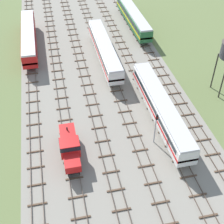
# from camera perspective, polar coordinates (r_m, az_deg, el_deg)

# --- Properties ---
(ground_plane) EXTENTS (480.00, 480.00, 0.00)m
(ground_plane) POSITION_cam_1_polar(r_m,az_deg,el_deg) (59.42, -2.25, 5.45)
(ground_plane) COLOR #5B6B3D
(ballast_bed) EXTENTS (28.87, 176.00, 0.01)m
(ballast_bed) POSITION_cam_1_polar(r_m,az_deg,el_deg) (59.42, -2.25, 5.45)
(ballast_bed) COLOR gray
(ballast_bed) RESTS_ON ground
(track_far_left) EXTENTS (2.40, 126.00, 0.29)m
(track_far_left) POSITION_cam_1_polar(r_m,az_deg,el_deg) (59.75, -14.27, 4.48)
(track_far_left) COLOR #47382D
(track_far_left) RESTS_ON ground
(track_left) EXTENTS (2.40, 126.00, 0.29)m
(track_left) POSITION_cam_1_polar(r_m,az_deg,el_deg) (59.60, -9.53, 5.15)
(track_left) COLOR #47382D
(track_left) RESTS_ON ground
(track_centre_left) EXTENTS (2.40, 126.00, 0.29)m
(track_centre_left) POSITION_cam_1_polar(r_m,az_deg,el_deg) (59.87, -4.78, 5.78)
(track_centre_left) COLOR #47382D
(track_centre_left) RESTS_ON ground
(track_centre) EXTENTS (2.40, 126.00, 0.29)m
(track_centre) POSITION_cam_1_polar(r_m,az_deg,el_deg) (60.55, -0.10, 6.37)
(track_centre) COLOR #47382D
(track_centre) RESTS_ON ground
(track_centre_right) EXTENTS (2.40, 126.00, 0.29)m
(track_centre_right) POSITION_cam_1_polar(r_m,az_deg,el_deg) (61.62, 4.46, 6.90)
(track_centre_right) COLOR #47382D
(track_centre_right) RESTS_ON ground
(track_right) EXTENTS (2.40, 126.00, 0.29)m
(track_right) POSITION_cam_1_polar(r_m,az_deg,el_deg) (63.07, 8.84, 7.37)
(track_right) COLOR #47382D
(track_right) RESTS_ON ground
(shunter_loco_left_nearest) EXTENTS (2.74, 8.46, 3.10)m
(shunter_loco_left_nearest) POSITION_cam_1_polar(r_m,az_deg,el_deg) (44.18, -7.68, -6.22)
(shunter_loco_left_nearest) COLOR red
(shunter_loco_left_nearest) RESTS_ON ground
(passenger_coach_centre_right_near) EXTENTS (2.96, 22.00, 3.80)m
(passenger_coach_centre_right_near) POSITION_cam_1_polar(r_m,az_deg,el_deg) (49.83, 8.85, 0.90)
(passenger_coach_centre_right_near) COLOR white
(passenger_coach_centre_right_near) RESTS_ON ground
(passenger_coach_centre_mid) EXTENTS (2.96, 22.00, 3.80)m
(passenger_coach_centre_mid) POSITION_cam_1_polar(r_m,az_deg,el_deg) (64.93, -1.39, 11.41)
(passenger_coach_centre_mid) COLOR white
(passenger_coach_centre_mid) RESTS_ON ground
(passenger_coach_far_left_midfar) EXTENTS (2.96, 22.00, 3.80)m
(passenger_coach_far_left_midfar) POSITION_cam_1_polar(r_m,az_deg,el_deg) (72.03, -14.88, 13.11)
(passenger_coach_far_left_midfar) COLOR red
(passenger_coach_far_left_midfar) RESTS_ON ground
(passenger_coach_right_far) EXTENTS (2.96, 22.00, 3.80)m
(passenger_coach_right_far) POSITION_cam_1_polar(r_m,az_deg,el_deg) (79.52, 3.86, 16.91)
(passenger_coach_right_far) COLOR #286638
(passenger_coach_right_far) RESTS_ON ground
(signal_post_nearest) EXTENTS (0.28, 0.47, 5.56)m
(signal_post_nearest) POSITION_cam_1_polar(r_m,az_deg,el_deg) (45.17, 7.96, -2.33)
(signal_post_nearest) COLOR gray
(signal_post_nearest) RESTS_ON ground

